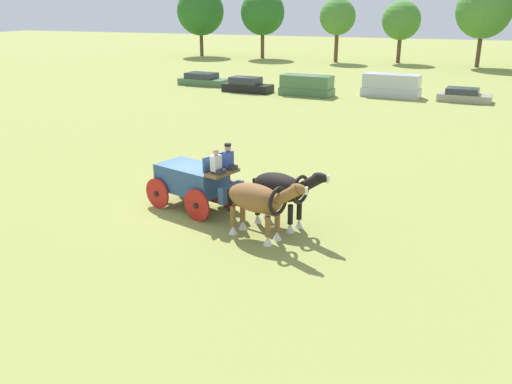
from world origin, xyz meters
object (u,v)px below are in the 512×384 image
object	(u,v)px
parked_vehicle_a	(203,80)
parked_vehicle_c	(307,86)
draft_horse_off	(258,200)
parked_vehicle_e	(464,96)
parked_vehicle_b	(247,86)
show_wagon	(195,180)
parked_vehicle_d	(391,86)
draft_horse_near	(282,189)

from	to	relation	value
parked_vehicle_a	parked_vehicle_c	size ratio (longest dim) A/B	1.05
draft_horse_off	parked_vehicle_e	xyz separation A→B (m)	(5.78, 30.05, -0.86)
parked_vehicle_a	parked_vehicle_b	xyz separation A→B (m)	(5.38, -2.37, 0.05)
show_wagon	parked_vehicle_d	bearing A→B (deg)	83.60
show_wagon	parked_vehicle_a	distance (m)	32.54
show_wagon	parked_vehicle_a	xyz separation A→B (m)	(-14.14, 29.31, -0.64)
show_wagon	draft_horse_off	distance (m)	3.50
parked_vehicle_d	show_wagon	bearing A→B (deg)	-96.40
parked_vehicle_b	parked_vehicle_d	world-z (taller)	parked_vehicle_d
draft_horse_near	draft_horse_off	world-z (taller)	draft_horse_near
show_wagon	parked_vehicle_e	distance (m)	29.78
draft_horse_off	show_wagon	bearing A→B (deg)	152.17
draft_horse_near	parked_vehicle_d	bearing A→B (deg)	90.46
show_wagon	parked_vehicle_e	world-z (taller)	show_wagon
show_wagon	parked_vehicle_b	xyz separation A→B (m)	(-8.75, 26.94, -0.59)
parked_vehicle_d	parked_vehicle_e	size ratio (longest dim) A/B	1.17
parked_vehicle_b	parked_vehicle_d	bearing A→B (deg)	8.83
draft_horse_near	parked_vehicle_d	world-z (taller)	draft_horse_near
draft_horse_near	parked_vehicle_c	bearing A→B (deg)	104.12
draft_horse_near	parked_vehicle_a	world-z (taller)	draft_horse_near
parked_vehicle_c	parked_vehicle_d	bearing A→B (deg)	15.48
draft_horse_near	parked_vehicle_b	size ratio (longest dim) A/B	0.67
show_wagon	parked_vehicle_a	bearing A→B (deg)	115.75
parked_vehicle_b	parked_vehicle_e	bearing A→B (deg)	4.80
parked_vehicle_a	parked_vehicle_e	size ratio (longest dim) A/B	1.16
parked_vehicle_d	draft_horse_off	bearing A→B (deg)	-90.26
parked_vehicle_a	parked_vehicle_b	distance (m)	5.88
draft_horse_off	parked_vehicle_a	size ratio (longest dim) A/B	0.64
draft_horse_off	parked_vehicle_d	size ratio (longest dim) A/B	0.63
draft_horse_off	parked_vehicle_c	world-z (taller)	draft_horse_off
parked_vehicle_d	parked_vehicle_b	bearing A→B (deg)	-171.17
parked_vehicle_b	parked_vehicle_c	distance (m)	5.34
draft_horse_off	parked_vehicle_a	world-z (taller)	draft_horse_off
parked_vehicle_b	parked_vehicle_c	bearing A→B (deg)	0.22
parked_vehicle_b	parked_vehicle_e	world-z (taller)	parked_vehicle_b
show_wagon	parked_vehicle_e	bearing A→B (deg)	72.67
parked_vehicle_c	show_wagon	bearing A→B (deg)	-82.78
show_wagon	draft_horse_near	world-z (taller)	show_wagon
draft_horse_off	parked_vehicle_d	world-z (taller)	draft_horse_off
show_wagon	parked_vehicle_d	world-z (taller)	show_wagon
draft_horse_off	parked_vehicle_a	bearing A→B (deg)	119.11
parked_vehicle_d	parked_vehicle_a	bearing A→B (deg)	178.33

